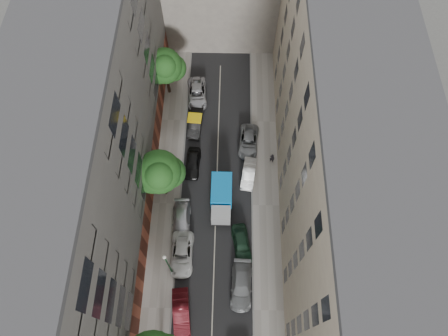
{
  "coord_description": "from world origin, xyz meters",
  "views": [
    {
      "loc": [
        1.23,
        -16.19,
        41.24
      ],
      "look_at": [
        0.85,
        1.55,
        6.0
      ],
      "focal_mm": 32.0,
      "sensor_mm": 36.0,
      "label": 1
    }
  ],
  "objects_px": {
    "car_left_1": "(181,312)",
    "car_right_2": "(241,244)",
    "car_left_3": "(182,221)",
    "pedestrian": "(272,158)",
    "car_left_2": "(182,254)",
    "tree_far": "(165,67)",
    "lamp_post": "(168,263)",
    "car_left_6": "(197,94)",
    "tarp_truck": "(221,198)",
    "car_right_3": "(249,174)",
    "car_left_5": "(195,123)",
    "car_right_4": "(248,142)",
    "tree_mid": "(160,173)",
    "car_right_1": "(241,286)",
    "car_left_4": "(193,163)"
  },
  "relations": [
    {
      "from": "car_left_3",
      "to": "pedestrian",
      "type": "bearing_deg",
      "value": 35.83
    },
    {
      "from": "car_left_6",
      "to": "tree_far",
      "type": "bearing_deg",
      "value": 165.97
    },
    {
      "from": "car_right_2",
      "to": "car_right_3",
      "type": "height_order",
      "value": "car_right_2"
    },
    {
      "from": "tarp_truck",
      "to": "car_left_1",
      "type": "distance_m",
      "value": 12.21
    },
    {
      "from": "pedestrian",
      "to": "car_left_3",
      "type": "bearing_deg",
      "value": 62.04
    },
    {
      "from": "car_left_1",
      "to": "tree_far",
      "type": "height_order",
      "value": "tree_far"
    },
    {
      "from": "lamp_post",
      "to": "car_left_4",
      "type": "bearing_deg",
      "value": 83.53
    },
    {
      "from": "car_right_2",
      "to": "car_right_4",
      "type": "height_order",
      "value": "car_right_2"
    },
    {
      "from": "car_right_4",
      "to": "car_left_2",
      "type": "bearing_deg",
      "value": -112.44
    },
    {
      "from": "car_left_5",
      "to": "tree_far",
      "type": "relative_size",
      "value": 0.61
    },
    {
      "from": "car_left_4",
      "to": "tree_far",
      "type": "bearing_deg",
      "value": 111.76
    },
    {
      "from": "car_right_1",
      "to": "tree_far",
      "type": "relative_size",
      "value": 0.71
    },
    {
      "from": "tree_far",
      "to": "car_left_1",
      "type": "bearing_deg",
      "value": -82.91
    },
    {
      "from": "car_right_1",
      "to": "car_right_2",
      "type": "bearing_deg",
      "value": 92.2
    },
    {
      "from": "tarp_truck",
      "to": "tree_mid",
      "type": "height_order",
      "value": "tree_mid"
    },
    {
      "from": "car_left_1",
      "to": "car_right_2",
      "type": "relative_size",
      "value": 1.05
    },
    {
      "from": "tarp_truck",
      "to": "car_right_4",
      "type": "relative_size",
      "value": 1.15
    },
    {
      "from": "car_right_2",
      "to": "lamp_post",
      "type": "relative_size",
      "value": 0.66
    },
    {
      "from": "car_left_4",
      "to": "car_right_4",
      "type": "distance_m",
      "value": 7.08
    },
    {
      "from": "car_right_1",
      "to": "tree_far",
      "type": "distance_m",
      "value": 25.99
    },
    {
      "from": "car_left_2",
      "to": "car_right_3",
      "type": "xyz_separation_m",
      "value": [
        6.92,
        9.4,
        -0.03
      ]
    },
    {
      "from": "car_left_5",
      "to": "tree_mid",
      "type": "bearing_deg",
      "value": -102.8
    },
    {
      "from": "car_left_3",
      "to": "tree_far",
      "type": "bearing_deg",
      "value": 96.78
    },
    {
      "from": "lamp_post",
      "to": "pedestrian",
      "type": "height_order",
      "value": "lamp_post"
    },
    {
      "from": "car_left_3",
      "to": "car_right_2",
      "type": "height_order",
      "value": "car_right_2"
    },
    {
      "from": "car_right_1",
      "to": "lamp_post",
      "type": "relative_size",
      "value": 0.78
    },
    {
      "from": "car_left_2",
      "to": "car_right_2",
      "type": "bearing_deg",
      "value": 11.35
    },
    {
      "from": "car_left_2",
      "to": "car_left_3",
      "type": "height_order",
      "value": "car_left_3"
    },
    {
      "from": "car_left_2",
      "to": "car_right_4",
      "type": "bearing_deg",
      "value": 62.87
    },
    {
      "from": "car_left_1",
      "to": "car_left_3",
      "type": "height_order",
      "value": "car_left_1"
    },
    {
      "from": "tree_far",
      "to": "car_right_3",
      "type": "bearing_deg",
      "value": -49.5
    },
    {
      "from": "car_left_6",
      "to": "car_right_1",
      "type": "relative_size",
      "value": 1.01
    },
    {
      "from": "lamp_post",
      "to": "car_left_6",
      "type": "bearing_deg",
      "value": 86.38
    },
    {
      "from": "tarp_truck",
      "to": "pedestrian",
      "type": "distance_m",
      "value": 7.74
    },
    {
      "from": "car_left_2",
      "to": "car_left_4",
      "type": "height_order",
      "value": "car_left_4"
    },
    {
      "from": "car_left_6",
      "to": "tree_far",
      "type": "distance_m",
      "value": 5.45
    },
    {
      "from": "car_left_2",
      "to": "pedestrian",
      "type": "height_order",
      "value": "pedestrian"
    },
    {
      "from": "car_left_1",
      "to": "car_left_4",
      "type": "xyz_separation_m",
      "value": [
        0.2,
        16.18,
        -0.05
      ]
    },
    {
      "from": "car_left_2",
      "to": "tree_far",
      "type": "xyz_separation_m",
      "value": [
        -2.98,
        21.0,
        4.16
      ]
    },
    {
      "from": "car_right_4",
      "to": "tree_mid",
      "type": "xyz_separation_m",
      "value": [
        -9.14,
        -6.62,
        4.63
      ]
    },
    {
      "from": "car_right_4",
      "to": "pedestrian",
      "type": "relative_size",
      "value": 2.98
    },
    {
      "from": "car_right_2",
      "to": "car_left_4",
      "type": "bearing_deg",
      "value": 111.11
    },
    {
      "from": "tree_far",
      "to": "lamp_post",
      "type": "relative_size",
      "value": 1.09
    },
    {
      "from": "car_left_2",
      "to": "car_left_3",
      "type": "bearing_deg",
      "value": 94.23
    },
    {
      "from": "car_right_2",
      "to": "tree_mid",
      "type": "bearing_deg",
      "value": 135.68
    },
    {
      "from": "car_left_5",
      "to": "car_right_4",
      "type": "height_order",
      "value": "car_left_5"
    },
    {
      "from": "car_left_6",
      "to": "lamp_post",
      "type": "relative_size",
      "value": 0.79
    },
    {
      "from": "car_left_2",
      "to": "lamp_post",
      "type": "distance_m",
      "value": 3.97
    },
    {
      "from": "tarp_truck",
      "to": "car_right_3",
      "type": "relative_size",
      "value": 1.36
    },
    {
      "from": "car_left_3",
      "to": "car_right_2",
      "type": "bearing_deg",
      "value": -22.26
    }
  ]
}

